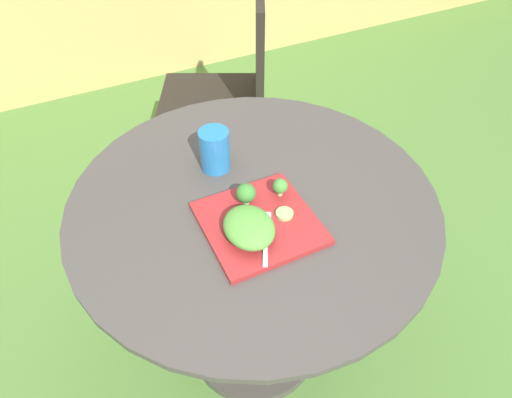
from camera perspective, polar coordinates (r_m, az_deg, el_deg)
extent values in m
plane|color=#4C7533|center=(1.69, -0.25, -17.45)|extent=(12.00, 12.00, 0.00)
cylinder|color=#423D38|center=(1.11, -0.37, -0.17)|extent=(0.91, 0.91, 0.02)
cylinder|color=#423D38|center=(1.37, -0.30, -10.24)|extent=(0.06, 0.06, 0.66)
cylinder|color=#423D38|center=(1.67, -0.25, -17.13)|extent=(0.44, 0.44, 0.04)
cube|color=black|center=(1.97, -5.54, 11.96)|extent=(0.59, 0.59, 0.03)
cube|color=black|center=(1.84, 0.46, 18.31)|extent=(0.21, 0.39, 0.45)
cylinder|color=black|center=(2.26, -9.47, 9.68)|extent=(0.02, 0.02, 0.43)
cylinder|color=black|center=(1.98, -10.66, 3.66)|extent=(0.02, 0.02, 0.43)
cylinder|color=black|center=(2.23, -0.17, 9.82)|extent=(0.02, 0.02, 0.43)
cylinder|color=black|center=(1.95, -0.16, 3.74)|extent=(0.02, 0.02, 0.43)
cube|color=maroon|center=(1.04, 0.39, -3.03)|extent=(0.25, 0.25, 0.01)
cylinder|color=#236BA8|center=(1.16, -5.20, 6.14)|extent=(0.08, 0.08, 0.11)
cylinder|color=#1E5B8F|center=(1.17, -5.15, 5.50)|extent=(0.07, 0.07, 0.08)
cube|color=silver|center=(0.98, 1.19, -5.90)|extent=(0.06, 0.10, 0.00)
cube|color=silver|center=(1.03, 1.23, -2.60)|extent=(0.04, 0.05, 0.00)
ellipsoid|color=#519338|center=(0.99, -0.88, -3.55)|extent=(0.11, 0.13, 0.05)
cylinder|color=#99B770|center=(1.07, -1.26, -0.24)|extent=(0.02, 0.02, 0.01)
sphere|color=#38752D|center=(1.05, -1.28, 0.74)|extent=(0.05, 0.05, 0.05)
cylinder|color=#99B770|center=(1.09, 3.01, 0.80)|extent=(0.01, 0.01, 0.01)
sphere|color=#427F33|center=(1.08, 3.06, 1.63)|extent=(0.04, 0.04, 0.04)
cylinder|color=#8EB766|center=(1.05, 3.60, -1.86)|extent=(0.04, 0.04, 0.01)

